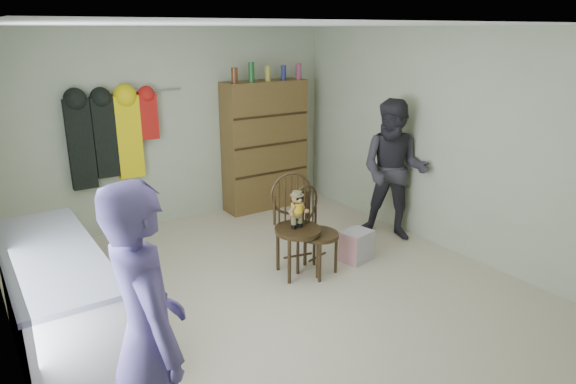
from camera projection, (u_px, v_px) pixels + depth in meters
ground_plane at (278, 294)px, 5.01m from camera, size 5.00×5.00×0.00m
room_walls at (248, 126)px, 4.95m from camera, size 5.00×5.00×5.00m
counter at (58, 309)px, 3.84m from camera, size 0.64×1.86×0.94m
chair_front at (296, 219)px, 5.29m from camera, size 0.56×0.56×1.07m
chair_far at (313, 227)px, 5.32m from camera, size 0.52×0.52×0.95m
striped_bag at (357, 246)px, 5.69m from camera, size 0.37×0.32×0.34m
person_left at (148, 338)px, 2.74m from camera, size 0.43×0.65×1.78m
person_right at (394, 171)px, 6.13m from camera, size 1.00×1.05×1.71m
dresser at (265, 145)px, 7.22m from camera, size 1.20×0.39×2.06m
coat_rack at (111, 137)px, 6.09m from camera, size 1.42×0.12×1.09m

